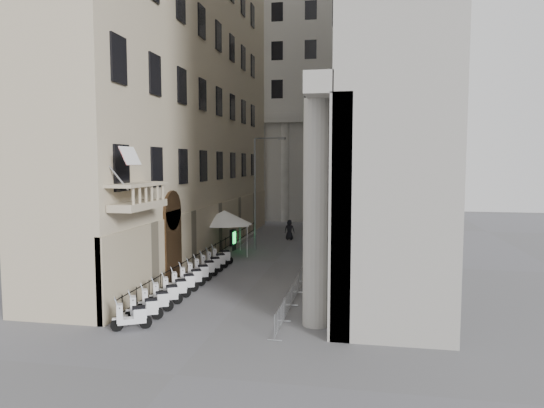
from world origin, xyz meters
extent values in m
plane|color=#555558|center=(0.00, 0.00, 0.00)|extent=(120.00, 120.00, 0.00)
cube|color=#B8AA8D|center=(-7.50, 22.00, 17.00)|extent=(5.00, 36.00, 34.00)
cube|color=beige|center=(7.50, 32.00, 22.00)|extent=(5.00, 20.00, 44.00)
cube|color=beige|center=(0.00, 48.00, 15.00)|extent=(22.00, 10.00, 30.00)
cylinder|color=white|center=(-5.11, 19.20, 1.19)|extent=(0.06, 0.06, 2.37)
cylinder|color=white|center=(-2.09, 19.20, 1.19)|extent=(0.06, 0.06, 2.37)
cylinder|color=white|center=(-5.11, 22.22, 1.19)|extent=(0.06, 0.06, 2.37)
cylinder|color=white|center=(-2.09, 22.22, 1.19)|extent=(0.06, 0.06, 2.37)
cube|color=white|center=(-3.60, 20.71, 2.43)|extent=(3.24, 3.24, 0.13)
cone|color=white|center=(-3.60, 20.71, 2.97)|extent=(4.32, 4.32, 1.08)
cylinder|color=gray|center=(-2.50, 23.87, 4.60)|extent=(0.16, 0.16, 9.20)
cylinder|color=gray|center=(-1.23, 23.33, 9.20)|extent=(2.59, 1.18, 0.12)
cube|color=gray|center=(-0.06, 22.84, 9.14)|extent=(0.63, 0.46, 0.17)
cube|color=black|center=(-4.20, 23.05, 0.87)|extent=(0.34, 0.85, 1.75)
cube|color=#19E54C|center=(-4.07, 23.04, 1.07)|extent=(0.11, 0.63, 0.97)
imported|color=#0E1138|center=(2.20, 22.97, 1.01)|extent=(0.79, 0.57, 2.01)
imported|color=black|center=(1.58, 35.76, 0.81)|extent=(0.80, 0.63, 1.61)
imported|color=black|center=(-0.42, 29.39, 0.94)|extent=(0.93, 0.61, 1.89)
camera|label=1|loc=(6.18, -15.15, 7.27)|focal=32.00mm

